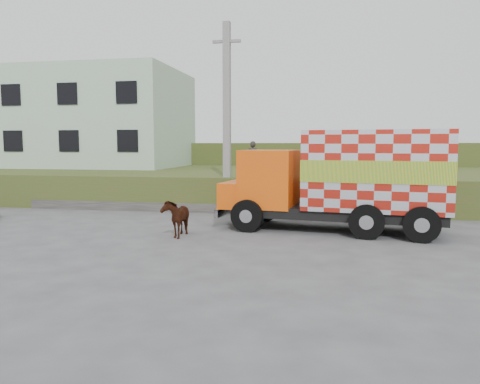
% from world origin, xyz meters
% --- Properties ---
extents(ground, '(120.00, 120.00, 0.00)m').
position_xyz_m(ground, '(0.00, 0.00, 0.00)').
color(ground, '#474749').
rests_on(ground, ground).
extents(embankment, '(40.00, 12.00, 1.50)m').
position_xyz_m(embankment, '(0.00, 10.00, 0.75)').
color(embankment, '#33541C').
rests_on(embankment, ground).
extents(embankment_far, '(40.00, 12.00, 3.00)m').
position_xyz_m(embankment_far, '(0.00, 22.00, 1.50)').
color(embankment_far, '#33541C').
rests_on(embankment_far, ground).
extents(retaining_strip, '(16.00, 0.50, 0.40)m').
position_xyz_m(retaining_strip, '(-2.00, 4.20, 0.20)').
color(retaining_strip, '#595651').
rests_on(retaining_strip, ground).
extents(building, '(10.00, 8.00, 6.00)m').
position_xyz_m(building, '(-11.00, 13.00, 4.50)').
color(building, '#A3BFA8').
rests_on(building, embankment).
extents(utility_pole, '(1.20, 0.30, 8.00)m').
position_xyz_m(utility_pole, '(-1.00, 4.60, 4.08)').
color(utility_pole, gray).
rests_on(utility_pole, ground).
extents(cargo_truck, '(7.76, 3.46, 3.35)m').
position_xyz_m(cargo_truck, '(3.82, 0.86, 1.73)').
color(cargo_truck, black).
rests_on(cargo_truck, ground).
extents(cow, '(0.73, 1.47, 1.21)m').
position_xyz_m(cow, '(-1.42, -1.00, 0.61)').
color(cow, black).
rests_on(cow, ground).
extents(pedestrian, '(0.57, 0.38, 1.56)m').
position_xyz_m(pedestrian, '(-0.09, 5.88, 2.28)').
color(pedestrian, '#2C2927').
rests_on(pedestrian, embankment).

